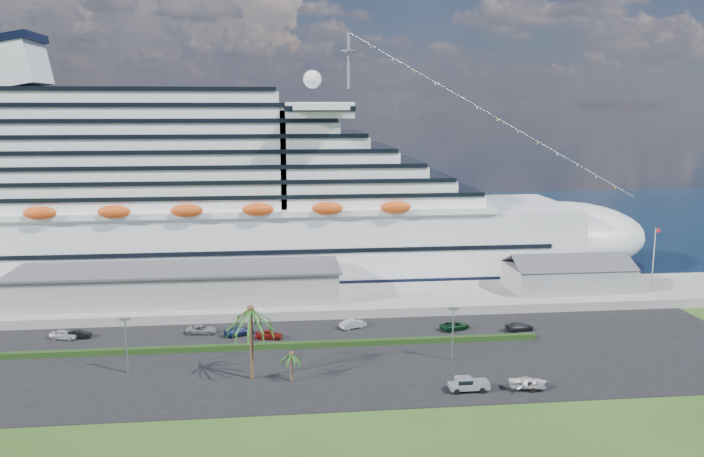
{
  "coord_description": "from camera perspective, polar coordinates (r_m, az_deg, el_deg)",
  "views": [
    {
      "loc": [
        -5.88,
        -88.95,
        38.24
      ],
      "look_at": [
        7.04,
        30.0,
        16.82
      ],
      "focal_mm": 35.0,
      "sensor_mm": 36.0,
      "label": 1
    }
  ],
  "objects": [
    {
      "name": "boat_trailer",
      "position": [
        98.38,
        14.42,
        -12.26
      ],
      "size": [
        6.2,
        4.45,
        1.73
      ],
      "color": "gray",
      "rests_on": "asphalt_lot"
    },
    {
      "name": "parked_car_1",
      "position": [
        124.12,
        -21.82,
        -8.15
      ],
      "size": [
        4.38,
        1.72,
        1.42
      ],
      "primitive_type": "imported",
      "rotation": [
        0.0,
        0.0,
        1.52
      ],
      "color": "black",
      "rests_on": "asphalt_lot"
    },
    {
      "name": "asphalt_lot",
      "position": [
        107.16,
        -2.69,
        -10.74
      ],
      "size": [
        140.0,
        38.0,
        0.12
      ],
      "primitive_type": "cube",
      "color": "black",
      "rests_on": "ground"
    },
    {
      "name": "terminal_building",
      "position": [
        134.53,
        -14.21,
        -4.47
      ],
      "size": [
        61.0,
        15.0,
        6.3
      ],
      "color": "gray",
      "rests_on": "wharf"
    },
    {
      "name": "flagpole",
      "position": [
        152.61,
        23.8,
        -2.05
      ],
      "size": [
        1.08,
        0.16,
        12.0
      ],
      "color": "silver",
      "rests_on": "wharf"
    },
    {
      "name": "palm_short",
      "position": [
        97.78,
        -5.08,
        -10.6
      ],
      "size": [
        3.53,
        3.53,
        4.56
      ],
      "color": "#47301E",
      "rests_on": "ground"
    },
    {
      "name": "palm_tall",
      "position": [
        97.47,
        -8.41,
        -7.3
      ],
      "size": [
        8.82,
        8.82,
        11.13
      ],
      "color": "#47301E",
      "rests_on": "ground"
    },
    {
      "name": "lamp_post_right",
      "position": [
        105.6,
        8.39,
        -8.12
      ],
      "size": [
        1.6,
        0.35,
        8.27
      ],
      "color": "gray",
      "rests_on": "asphalt_lot"
    },
    {
      "name": "port_shed",
      "position": [
        145.34,
        17.5,
        -3.8
      ],
      "size": [
        24.0,
        12.31,
        7.37
      ],
      "color": "gray",
      "rests_on": "wharf"
    },
    {
      "name": "parked_car_6",
      "position": [
        120.95,
        8.54,
        -7.98
      ],
      "size": [
        5.67,
        3.9,
        1.44
      ],
      "primitive_type": "imported",
      "rotation": [
        0.0,
        0.0,
        1.89
      ],
      "color": "#0D351B",
      "rests_on": "asphalt_lot"
    },
    {
      "name": "wharf",
      "position": [
        134.38,
        -3.47,
        -6.0
      ],
      "size": [
        240.0,
        20.0,
        1.8
      ],
      "primitive_type": "cube",
      "color": "gray",
      "rests_on": "ground"
    },
    {
      "name": "pickup_truck",
      "position": [
        96.44,
        9.63,
        -12.6
      ],
      "size": [
        5.48,
        2.19,
        1.93
      ],
      "color": "black",
      "rests_on": "asphalt_lot"
    },
    {
      "name": "hedge",
      "position": [
        111.53,
        -7.02,
        -9.67
      ],
      "size": [
        88.0,
        1.1,
        0.9
      ],
      "primitive_type": "cube",
      "color": "black",
      "rests_on": "asphalt_lot"
    },
    {
      "name": "lamp_post_left",
      "position": [
        104.74,
        -18.27,
        -8.69
      ],
      "size": [
        1.6,
        0.35,
        8.27
      ],
      "color": "gray",
      "rests_on": "asphalt_lot"
    },
    {
      "name": "parked_car_0",
      "position": [
        124.47,
        -22.85,
        -8.13
      ],
      "size": [
        4.88,
        2.9,
        1.56
      ],
      "primitive_type": "imported",
      "rotation": [
        0.0,
        0.0,
        1.32
      ],
      "color": "#B6B6B8",
      "rests_on": "asphalt_lot"
    },
    {
      "name": "water",
      "position": [
        222.34,
        -4.59,
        0.22
      ],
      "size": [
        420.0,
        160.0,
        0.02
      ],
      "primitive_type": "cube",
      "color": "black",
      "rests_on": "ground"
    },
    {
      "name": "parked_car_4",
      "position": [
        115.89,
        -6.92,
        -8.73
      ],
      "size": [
        4.74,
        2.51,
        1.54
      ],
      "primitive_type": "imported",
      "rotation": [
        0.0,
        0.0,
        1.41
      ],
      "color": "maroon",
      "rests_on": "asphalt_lot"
    },
    {
      "name": "parked_car_7",
      "position": [
        122.49,
        13.73,
        -7.93
      ],
      "size": [
        5.17,
        2.7,
        1.43
      ],
      "primitive_type": "imported",
      "rotation": [
        0.0,
        0.0,
        1.72
      ],
      "color": "black",
      "rests_on": "asphalt_lot"
    },
    {
      "name": "ground",
      "position": [
        97.0,
        -2.28,
        -13.08
      ],
      "size": [
        420.0,
        420.0,
        0.0
      ],
      "primitive_type": "plane",
      "color": "#2D4617",
      "rests_on": "ground"
    },
    {
      "name": "cruise_ship",
      "position": [
        155.25,
        -11.93,
        1.95
      ],
      "size": [
        191.0,
        38.0,
        54.0
      ],
      "color": "silver",
      "rests_on": "ground"
    },
    {
      "name": "parked_car_3",
      "position": [
        118.3,
        -9.34,
        -8.4
      ],
      "size": [
        5.62,
        3.95,
        1.51
      ],
      "primitive_type": "imported",
      "rotation": [
        0.0,
        0.0,
        1.96
      ],
      "color": "#151F4A",
      "rests_on": "asphalt_lot"
    },
    {
      "name": "parked_car_2",
      "position": [
        120.43,
        -12.41,
        -8.2
      ],
      "size": [
        5.3,
        2.87,
        1.41
      ],
      "primitive_type": "imported",
      "rotation": [
        0.0,
        0.0,
        1.46
      ],
      "color": "gray",
      "rests_on": "asphalt_lot"
    },
    {
      "name": "parked_car_5",
      "position": [
        120.36,
        0.09,
        -7.93
      ],
      "size": [
        4.98,
        3.45,
        1.56
      ],
      "primitive_type": "imported",
      "rotation": [
        0.0,
        0.0,
        2.0
      ],
      "color": "#AEB1B5",
      "rests_on": "asphalt_lot"
    }
  ]
}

